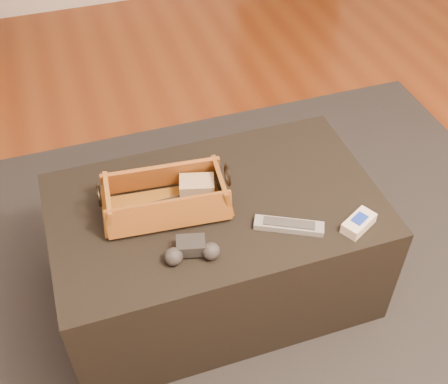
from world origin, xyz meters
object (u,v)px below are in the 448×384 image
object	(u,v)px
tv_remote	(161,208)
ottoman	(216,248)
game_controller	(192,251)
cream_gadget	(359,223)
wicker_basket	(166,198)
silver_remote	(289,225)

from	to	relation	value
tv_remote	ottoman	bearing A→B (deg)	-4.75
game_controller	cream_gadget	world-z (taller)	game_controller
game_controller	ottoman	bearing A→B (deg)	54.69
wicker_basket	game_controller	xyz separation A→B (m)	(0.02, -0.20, -0.02)
tv_remote	game_controller	bearing A→B (deg)	-78.32
ottoman	cream_gadget	distance (m)	0.48
ottoman	wicker_basket	world-z (taller)	wicker_basket
tv_remote	wicker_basket	size ratio (longest dim) A/B	0.50
ottoman	game_controller	size ratio (longest dim) A/B	6.31
wicker_basket	silver_remote	xyz separation A→B (m)	(0.32, -0.19, -0.03)
ottoman	tv_remote	size ratio (longest dim) A/B	5.07
tv_remote	cream_gadget	size ratio (longest dim) A/B	1.66
ottoman	tv_remote	bearing A→B (deg)	176.03
cream_gadget	silver_remote	bearing A→B (deg)	162.55
cream_gadget	game_controller	bearing A→B (deg)	174.50
ottoman	game_controller	world-z (taller)	game_controller
cream_gadget	tv_remote	bearing A→B (deg)	156.09
game_controller	silver_remote	bearing A→B (deg)	2.59
game_controller	tv_remote	bearing A→B (deg)	102.46
wicker_basket	silver_remote	world-z (taller)	wicker_basket
ottoman	tv_remote	xyz separation A→B (m)	(-0.17, 0.01, 0.23)
cream_gadget	ottoman	bearing A→B (deg)	148.42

